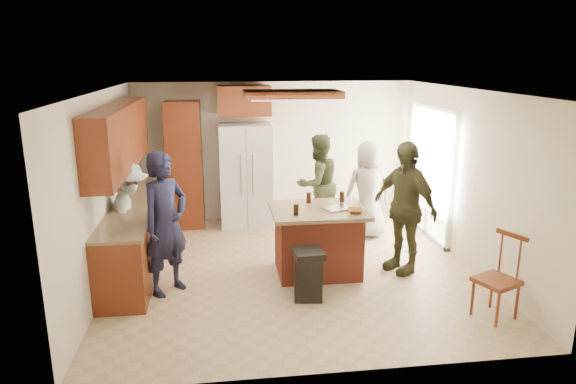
{
  "coord_description": "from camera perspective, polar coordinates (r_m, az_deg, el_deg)",
  "views": [
    {
      "loc": [
        -0.96,
        -6.7,
        2.92
      ],
      "look_at": [
        -0.08,
        -0.05,
        1.15
      ],
      "focal_mm": 32.0,
      "sensor_mm": 36.0,
      "label": 1
    }
  ],
  "objects": [
    {
      "name": "back_wall_units",
      "position": [
        9.04,
        -9.78,
        4.76
      ],
      "size": [
        1.8,
        0.6,
        2.45
      ],
      "color": "maroon",
      "rests_on": "ground"
    },
    {
      "name": "left_cabinetry",
      "position": [
        7.48,
        -17.1,
        -1.12
      ],
      "size": [
        0.64,
        3.0,
        2.3
      ],
      "color": "maroon",
      "rests_on": "ground"
    },
    {
      "name": "person_counter",
      "position": [
        7.43,
        -17.23,
        -2.71
      ],
      "size": [
        0.59,
        1.05,
        1.55
      ],
      "primitive_type": "imported",
      "rotation": [
        0.0,
        0.0,
        1.7
      ],
      "color": "#9D9C94",
      "rests_on": "ground"
    },
    {
      "name": "person_behind_right",
      "position": [
        8.53,
        8.88,
        0.24
      ],
      "size": [
        0.83,
        0.58,
        1.61
      ],
      "primitive_type": "imported",
      "rotation": [
        0.0,
        0.0,
        3.23
      ],
      "color": "#9B9B93",
      "rests_on": "ground"
    },
    {
      "name": "person_behind_left",
      "position": [
        8.68,
        3.34,
        0.91
      ],
      "size": [
        0.96,
        0.82,
        1.69
      ],
      "primitive_type": "imported",
      "rotation": [
        0.0,
        0.0,
        3.61
      ],
      "color": "#353E24",
      "rests_on": "ground"
    },
    {
      "name": "spindle_chair",
      "position": [
        6.4,
        22.28,
        -9.07
      ],
      "size": [
        0.55,
        0.55,
        0.99
      ],
      "color": "maroon",
      "rests_on": "ground"
    },
    {
      "name": "room_shell",
      "position": [
        10.12,
        24.53,
        1.72
      ],
      "size": [
        8.0,
        5.2,
        5.0
      ],
      "color": "tan",
      "rests_on": "ground"
    },
    {
      "name": "island_items",
      "position": [
        6.94,
        5.43,
        -1.64
      ],
      "size": [
        0.96,
        0.71,
        0.15
      ],
      "color": "silver",
      "rests_on": "kitchen_island"
    },
    {
      "name": "person_side_right",
      "position": [
        7.22,
        12.77,
        -1.67
      ],
      "size": [
        0.99,
        1.21,
        1.84
      ],
      "primitive_type": "imported",
      "rotation": [
        0.0,
        0.0,
        -1.09
      ],
      "color": "#3B3C23",
      "rests_on": "ground"
    },
    {
      "name": "kitchen_island",
      "position": [
        7.11,
        3.32,
        -5.37
      ],
      "size": [
        1.28,
        1.03,
        0.93
      ],
      "color": "#943926",
      "rests_on": "ground"
    },
    {
      "name": "refrigerator",
      "position": [
        9.06,
        -4.72,
        1.85
      ],
      "size": [
        0.9,
        0.76,
        1.8
      ],
      "color": "white",
      "rests_on": "ground"
    },
    {
      "name": "trash_bin",
      "position": [
        6.43,
        2.25,
        -9.1
      ],
      "size": [
        0.38,
        0.38,
        0.63
      ],
      "color": "black",
      "rests_on": "ground"
    },
    {
      "name": "person_front_left",
      "position": [
        6.57,
        -13.43,
        -3.43
      ],
      "size": [
        0.81,
        0.82,
        1.82
      ],
      "primitive_type": "imported",
      "rotation": [
        0.0,
        0.0,
        0.81
      ],
      "color": "#1A1B35",
      "rests_on": "ground"
    }
  ]
}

